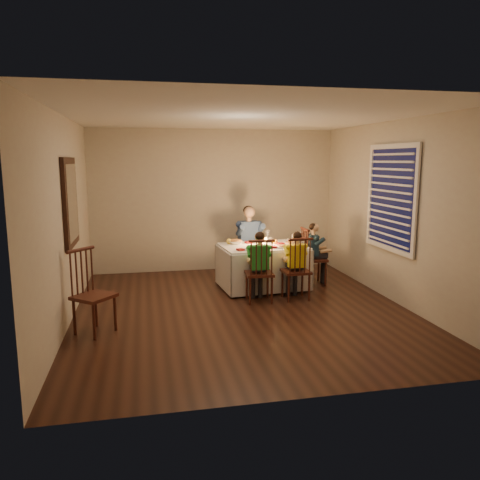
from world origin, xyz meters
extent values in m
plane|color=black|center=(0.00, 0.00, 0.00)|extent=(5.00, 5.00, 0.00)
cube|color=beige|center=(-2.25, 0.00, 1.30)|extent=(0.02, 5.00, 2.60)
cube|color=beige|center=(2.25, 0.00, 1.30)|extent=(0.02, 5.00, 2.60)
cube|color=beige|center=(0.00, 2.50, 1.30)|extent=(4.50, 0.02, 2.60)
plane|color=white|center=(0.00, 0.00, 2.60)|extent=(5.00, 5.00, 0.00)
cube|color=white|center=(0.56, 1.04, 0.67)|extent=(1.37, 1.04, 0.04)
cube|color=white|center=(0.51, 1.51, 0.35)|extent=(1.33, 0.14, 0.63)
cube|color=white|center=(0.60, 0.57, 0.35)|extent=(1.33, 0.14, 0.63)
cube|color=white|center=(1.21, 1.10, 0.35)|extent=(0.11, 0.96, 0.63)
cube|color=white|center=(-0.10, 0.98, 0.35)|extent=(0.11, 0.96, 0.63)
cylinder|color=silver|center=(0.55, 1.30, 0.70)|extent=(0.28, 0.28, 0.02)
cylinder|color=silver|center=(0.30, 0.71, 0.70)|extent=(0.28, 0.28, 0.02)
cylinder|color=silver|center=(0.84, 0.82, 0.70)|extent=(0.28, 0.28, 0.02)
cylinder|color=silver|center=(1.04, 1.08, 0.70)|extent=(0.28, 0.28, 0.02)
cylinder|color=silver|center=(0.50, 1.03, 0.74)|extent=(0.06, 0.06, 0.10)
cylinder|color=silver|center=(0.61, 1.04, 0.74)|extent=(0.06, 0.06, 0.10)
sphere|color=yellow|center=(0.05, 1.27, 0.74)|extent=(0.09, 0.09, 0.09)
sphere|color=orange|center=(0.78, 1.10, 0.73)|extent=(0.08, 0.08, 0.08)
imported|color=silver|center=(0.15, 1.25, 0.72)|extent=(0.24, 0.24, 0.06)
cube|color=black|center=(-2.22, 0.30, 1.50)|extent=(0.05, 0.95, 1.15)
cube|color=white|center=(-2.19, 0.30, 1.50)|extent=(0.01, 0.78, 0.98)
cube|color=black|center=(2.23, 0.10, 1.50)|extent=(0.01, 1.20, 1.40)
cube|color=white|center=(2.21, 0.10, 1.50)|extent=(0.03, 1.34, 1.54)
camera|label=1|loc=(-1.28, -6.07, 2.04)|focal=35.00mm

